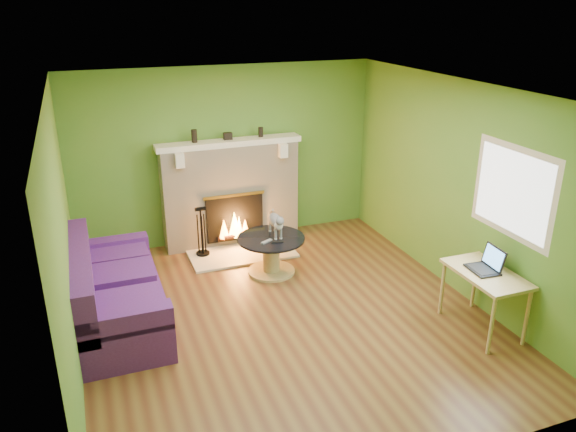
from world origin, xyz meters
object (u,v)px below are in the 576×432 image
desk (486,279)px  cat (275,223)px  sofa (113,294)px  coffee_table (271,252)px

desk → cat: bearing=127.3°
sofa → cat: sofa is taller
sofa → coffee_table: (2.07, 0.55, -0.07)m
coffee_table → cat: bearing=32.0°
sofa → cat: size_ratio=3.66×
coffee_table → desk: 2.76m
cat → sofa: bearing=-160.4°
desk → cat: size_ratio=1.67×
sofa → coffee_table: bearing=14.9°
coffee_table → cat: 0.40m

